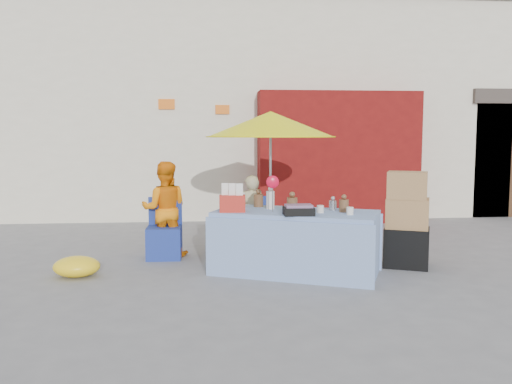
{
  "coord_description": "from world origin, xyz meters",
  "views": [
    {
      "loc": [
        -0.41,
        -6.42,
        1.74
      ],
      "look_at": [
        0.22,
        0.6,
        1.0
      ],
      "focal_mm": 38.0,
      "sensor_mm": 36.0,
      "label": 1
    }
  ],
  "objects": [
    {
      "name": "box_stack",
      "position": [
        2.21,
        0.44,
        0.58
      ],
      "size": [
        0.71,
        0.66,
        1.27
      ],
      "rotation": [
        0.0,
        0.0,
        -0.41
      ],
      "color": "black",
      "rests_on": "ground"
    },
    {
      "name": "tarp_bundle",
      "position": [
        -2.03,
        0.29,
        0.13
      ],
      "size": [
        0.58,
        0.47,
        0.26
      ],
      "primitive_type": "ellipsoid",
      "rotation": [
        0.0,
        0.0,
        -0.02
      ],
      "color": "yellow",
      "rests_on": "ground"
    },
    {
      "name": "chair_left",
      "position": [
        -1.03,
        1.24,
        0.26
      ],
      "size": [
        0.49,
        0.48,
        0.85
      ],
      "rotation": [
        0.0,
        0.0,
        -0.02
      ],
      "color": "navy",
      "rests_on": "ground"
    },
    {
      "name": "vendor_orange",
      "position": [
        -1.03,
        1.38,
        0.68
      ],
      "size": [
        0.67,
        0.53,
        1.37
      ],
      "primitive_type": "imported",
      "rotation": [
        0.0,
        0.0,
        3.13
      ],
      "color": "orange",
      "rests_on": "ground"
    },
    {
      "name": "ground",
      "position": [
        0.0,
        0.0,
        0.0
      ],
      "size": [
        80.0,
        80.0,
        0.0
      ],
      "primitive_type": "plane",
      "color": "slate",
      "rests_on": "ground"
    },
    {
      "name": "backdrop",
      "position": [
        0.52,
        7.52,
        3.1
      ],
      "size": [
        14.0,
        8.0,
        7.8
      ],
      "color": "silver",
      "rests_on": "ground"
    },
    {
      "name": "market_table",
      "position": [
        0.69,
        0.24,
        0.41
      ],
      "size": [
        2.27,
        1.69,
        1.25
      ],
      "rotation": [
        0.0,
        0.0,
        -0.4
      ],
      "color": "#7D97C9",
      "rests_on": "ground"
    },
    {
      "name": "umbrella",
      "position": [
        0.52,
        1.53,
        1.89
      ],
      "size": [
        1.9,
        1.9,
        2.09
      ],
      "color": "gray",
      "rests_on": "ground"
    },
    {
      "name": "chair_right",
      "position": [
        0.22,
        1.24,
        0.26
      ],
      "size": [
        0.49,
        0.48,
        0.85
      ],
      "rotation": [
        0.0,
        0.0,
        -0.02
      ],
      "color": "navy",
      "rests_on": "ground"
    },
    {
      "name": "vendor_beige",
      "position": [
        0.22,
        1.38,
        0.58
      ],
      "size": [
        0.43,
        0.29,
        1.16
      ],
      "primitive_type": "imported",
      "rotation": [
        0.0,
        0.0,
        3.13
      ],
      "color": "tan",
      "rests_on": "ground"
    }
  ]
}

